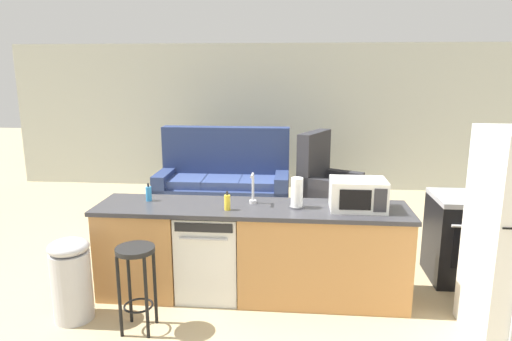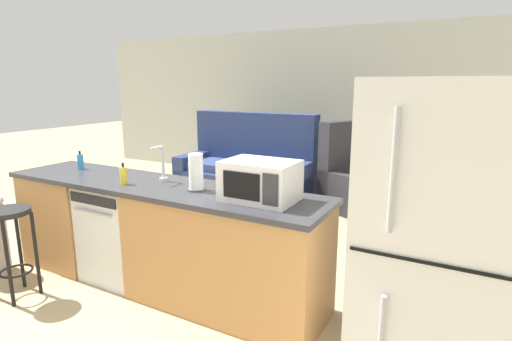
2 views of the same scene
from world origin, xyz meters
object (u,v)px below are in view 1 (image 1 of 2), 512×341
(dishwasher, at_px, (210,253))
(stove_range, at_px, (469,238))
(bar_stool, at_px, (136,271))
(armchair, at_px, (325,186))
(paper_towel_roll, at_px, (297,193))
(soap_bottle, at_px, (227,202))
(couch, at_px, (224,184))
(dish_soap_bottle, at_px, (149,194))
(kettle, at_px, (486,185))
(trash_bin, at_px, (71,279))
(microwave, at_px, (358,194))

(dishwasher, xyz_separation_m, stove_range, (2.60, 0.55, 0.03))
(bar_stool, relative_size, armchair, 0.62)
(paper_towel_roll, xyz_separation_m, soap_bottle, (-0.63, -0.13, -0.07))
(soap_bottle, bearing_deg, couch, 99.77)
(dishwasher, xyz_separation_m, armchair, (1.27, 2.96, -0.07))
(dish_soap_bottle, height_order, bar_stool, dish_soap_bottle)
(kettle, distance_m, trash_bin, 4.13)
(kettle, bearing_deg, trash_bin, -162.12)
(microwave, xyz_separation_m, dish_soap_bottle, (-1.99, 0.09, -0.07))
(trash_bin, xyz_separation_m, couch, (0.81, 3.32, 0.02))
(bar_stool, bearing_deg, stove_range, 21.95)
(trash_bin, bearing_deg, kettle, 17.88)
(soap_bottle, relative_size, dish_soap_bottle, 1.00)
(dishwasher, height_order, microwave, microwave)
(bar_stool, bearing_deg, kettle, 22.89)
(dishwasher, height_order, bar_stool, dishwasher)
(trash_bin, distance_m, couch, 3.42)
(armchair, bearing_deg, dishwasher, -113.18)
(stove_range, bearing_deg, bar_stool, -158.05)
(stove_range, distance_m, dish_soap_bottle, 3.29)
(soap_bottle, bearing_deg, bar_stool, -140.20)
(couch, bearing_deg, trash_bin, -103.74)
(stove_range, relative_size, paper_towel_roll, 3.19)
(armchair, bearing_deg, microwave, -87.92)
(paper_towel_roll, height_order, couch, couch)
(dishwasher, xyz_separation_m, trash_bin, (-1.12, -0.57, -0.04))
(stove_range, bearing_deg, trash_bin, -163.19)
(kettle, distance_m, couch, 3.75)
(paper_towel_roll, height_order, bar_stool, paper_towel_roll)
(microwave, bearing_deg, bar_stool, -159.56)
(dishwasher, relative_size, microwave, 1.68)
(dishwasher, bearing_deg, bar_stool, -124.88)
(stove_range, height_order, dish_soap_bottle, dish_soap_bottle)
(paper_towel_roll, height_order, soap_bottle, paper_towel_roll)
(dishwasher, height_order, couch, couch)
(armchair, bearing_deg, bar_stool, -115.60)
(microwave, xyz_separation_m, trash_bin, (-2.49, -0.57, -0.66))
(stove_range, bearing_deg, paper_towel_roll, -162.76)
(paper_towel_roll, relative_size, trash_bin, 0.38)
(bar_stool, xyz_separation_m, armchair, (1.75, 3.65, -0.19))
(stove_range, xyz_separation_m, paper_towel_roll, (-1.78, -0.55, 0.59))
(dish_soap_bottle, bearing_deg, couch, 83.33)
(kettle, xyz_separation_m, bar_stool, (-3.25, -1.37, -0.45))
(microwave, relative_size, kettle, 2.44)
(stove_range, xyz_separation_m, bar_stool, (-3.08, -1.24, 0.08))
(dishwasher, height_order, soap_bottle, soap_bottle)
(kettle, height_order, bar_stool, kettle)
(paper_towel_roll, xyz_separation_m, trash_bin, (-1.94, -0.57, -0.66))
(dishwasher, height_order, trash_bin, dishwasher)
(dishwasher, bearing_deg, kettle, 13.78)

